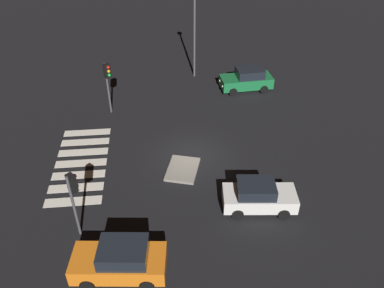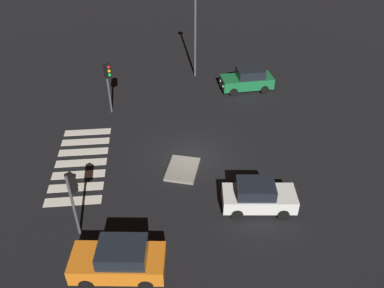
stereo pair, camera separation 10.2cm
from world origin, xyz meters
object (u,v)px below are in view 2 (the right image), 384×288
at_px(car_white, 258,196).
at_px(car_green, 248,80).
at_px(traffic_island, 183,169).
at_px(car_orange, 119,260).
at_px(traffic_light_south, 108,76).
at_px(street_lamp, 195,17).
at_px(traffic_light_east, 72,190).

distance_m(car_white, car_green, 13.75).
distance_m(traffic_island, car_green, 11.75).
bearing_deg(car_orange, traffic_light_south, -78.54).
bearing_deg(street_lamp, car_orange, -15.25).
relative_size(traffic_light_south, street_lamp, 0.52).
height_order(car_green, traffic_light_east, traffic_light_east).
bearing_deg(car_white, car_green, 85.92).
relative_size(car_orange, street_lamp, 0.58).
bearing_deg(traffic_island, traffic_light_south, -147.05).
height_order(traffic_light_south, street_lamp, street_lamp).
bearing_deg(traffic_light_south, car_orange, -36.97).
distance_m(car_white, street_lamp, 17.16).
height_order(traffic_light_south, traffic_light_east, traffic_light_south).
bearing_deg(car_white, traffic_light_east, -169.52).
bearing_deg(traffic_light_south, car_white, -4.12).
distance_m(traffic_island, street_lamp, 14.07).
distance_m(car_orange, street_lamp, 21.23).
height_order(traffic_island, car_orange, car_orange).
bearing_deg(car_white, street_lamp, 101.59).
relative_size(traffic_light_south, traffic_light_east, 1.04).
bearing_deg(car_orange, street_lamp, -99.17).
height_order(car_white, street_lamp, street_lamp).
bearing_deg(traffic_light_east, car_white, -37.55).
height_order(car_white, car_green, car_green).
xyz_separation_m(traffic_island, car_white, (3.57, 3.84, 0.76)).
bearing_deg(car_green, street_lamp, -40.15).
distance_m(car_green, traffic_light_east, 18.61).
xyz_separation_m(traffic_island, street_lamp, (-12.93, 2.07, 5.16)).
bearing_deg(traffic_light_east, traffic_island, -4.08).
relative_size(traffic_island, traffic_light_east, 0.74).
bearing_deg(street_lamp, traffic_light_south, -50.70).
distance_m(car_green, traffic_light_south, 11.39).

